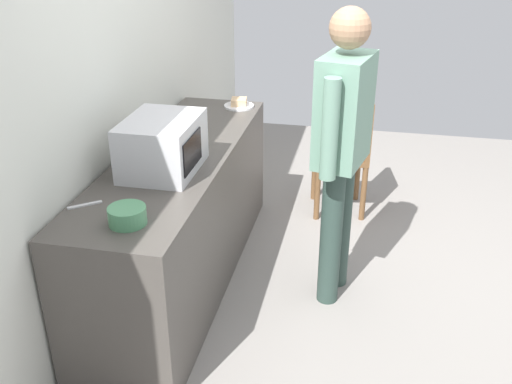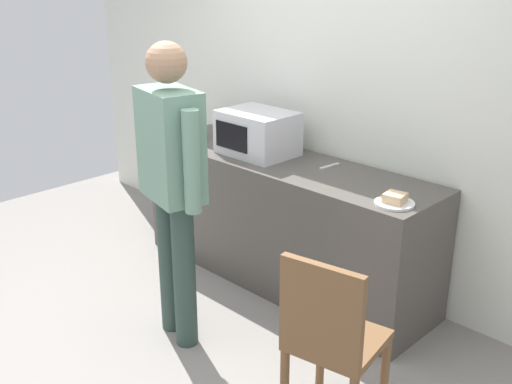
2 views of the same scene
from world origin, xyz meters
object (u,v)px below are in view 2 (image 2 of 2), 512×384
Objects in this scene: wooden_chair at (330,338)px; spoon_utensil at (234,134)px; microwave at (258,133)px; sandwich_plate at (395,201)px; person_standing at (172,175)px; salad_bowl at (195,133)px; fork_utensil at (330,166)px.

spoon_utensil is at bearing 147.76° from wooden_chair.
microwave is 2.26× the size of sandwich_plate.
person_standing is 1.87× the size of wooden_chair.
salad_bowl is 1.05× the size of fork_utensil.
person_standing reaches higher than microwave.
microwave is 1.01m from person_standing.
salad_bowl is 0.10× the size of person_standing.
person_standing is at bearing -45.43° from salad_bowl.
spoon_utensil is 0.10× the size of person_standing.
sandwich_plate is 1.24m from person_standing.
microwave is 1.81m from wooden_chair.
microwave is 2.80× the size of salad_bowl.
salad_bowl is at bearing 176.80° from sandwich_plate.
person_standing reaches higher than spoon_utensil.
salad_bowl is at bearing -175.75° from microwave.
salad_bowl is 1.17m from fork_utensil.
salad_bowl is at bearing -114.05° from spoon_utensil.
microwave is 0.57m from fork_utensil.
fork_utensil is at bearing 8.61° from salad_bowl.
fork_utensil is (0.53, 0.13, -0.15)m from microwave.
salad_bowl is (-0.62, -0.05, -0.11)m from microwave.
spoon_utensil is (-0.49, 0.24, -0.15)m from microwave.
fork_utensil is at bearing 129.12° from wooden_chair.
microwave is at bearing -166.48° from fork_utensil.
fork_utensil is 0.10× the size of person_standing.
fork_utensil is (-0.67, 0.28, -0.02)m from sandwich_plate.
wooden_chair reaches higher than spoon_utensil.
wooden_chair is at bearing -50.88° from fork_utensil.
salad_bowl reaches higher than fork_utensil.
microwave reaches higher than spoon_utensil.
spoon_utensil is at bearing 65.95° from salad_bowl.
microwave is 0.56m from spoon_utensil.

